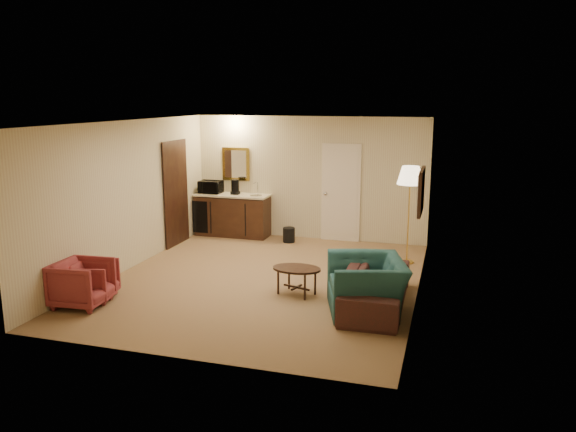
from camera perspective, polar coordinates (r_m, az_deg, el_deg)
name	(u,v)px	position (r m, az deg, el deg)	size (l,w,h in m)	color
ground	(264,280)	(9.43, -2.47, -6.48)	(6.00, 6.00, 0.00)	olive
room_walls	(272,172)	(9.78, -1.63, 4.54)	(5.02, 6.01, 2.61)	beige
wetbar_cabinet	(233,215)	(12.33, -5.65, 0.11)	(1.64, 0.58, 0.92)	#382011
sofa	(376,278)	(8.28, 8.98, -6.29)	(2.09, 0.61, 0.82)	black
teal_armchair	(367,276)	(8.02, 8.01, -6.10)	(1.17, 0.76, 1.02)	#1C4546
rose_chair_near	(82,281)	(8.72, -20.20, -6.21)	(0.72, 0.68, 0.75)	maroon
rose_chair_far	(93,279)	(8.93, -19.19, -6.05)	(0.63, 0.59, 0.65)	maroon
coffee_table	(297,281)	(8.69, 0.89, -6.61)	(0.75, 0.50, 0.43)	black
floor_lamp	(409,215)	(10.38, 12.16, 0.11)	(0.48, 0.48, 1.79)	gold
waste_bin	(289,235)	(11.76, 0.09, -1.93)	(0.25, 0.25, 0.31)	black
microwave	(211,186)	(12.41, -7.87, 3.07)	(0.49, 0.27, 0.33)	black
coffee_maker	(235,187)	(12.20, -5.39, 2.95)	(0.17, 0.17, 0.32)	black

